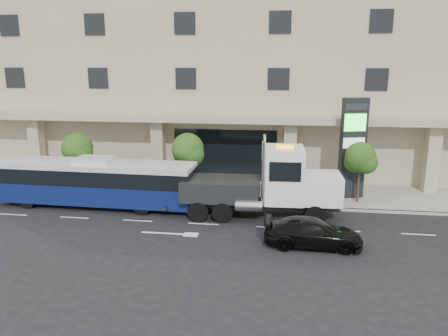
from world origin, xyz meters
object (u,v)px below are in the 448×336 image
object	(u,v)px
black_sedan	(313,233)
signage_pylon	(353,148)
city_bus	(96,182)
tow_truck	(268,185)

from	to	relation	value
black_sedan	signage_pylon	distance (m)	9.37
city_bus	signage_pylon	distance (m)	17.14
tow_truck	signage_pylon	distance (m)	7.21
city_bus	tow_truck	distance (m)	11.13
city_bus	black_sedan	distance (m)	14.39
tow_truck	signage_pylon	world-z (taller)	signage_pylon
city_bus	tow_truck	size ratio (longest dim) A/B	1.21
city_bus	signage_pylon	bearing A→B (deg)	14.34
black_sedan	city_bus	bearing A→B (deg)	71.63
tow_truck	black_sedan	distance (m)	4.89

